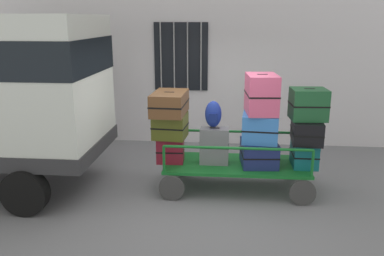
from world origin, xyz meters
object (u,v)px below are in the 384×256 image
(suitcase_left_top, at_px, (170,103))
(suitcase_left_bottom, at_px, (171,150))
(suitcase_left_middle, at_px, (170,126))
(suitcase_midright_top, at_px, (308,104))
(suitcase_center_top, at_px, (262,94))
(suitcase_midleft_bottom, at_px, (214,146))
(luggage_cart, at_px, (236,168))
(suitcase_center_bottom, at_px, (259,153))
(backpack, at_px, (213,114))
(suitcase_midright_bottom, at_px, (304,153))
(suitcase_center_middle, at_px, (260,127))
(suitcase_midright_middle, at_px, (307,131))

(suitcase_left_top, bearing_deg, suitcase_left_bottom, 90.00)
(suitcase_left_bottom, distance_m, suitcase_left_middle, 0.42)
(suitcase_midright_top, bearing_deg, suitcase_center_top, 177.87)
(suitcase_midleft_bottom, height_order, suitcase_midright_top, suitcase_midright_top)
(suitcase_midright_top, bearing_deg, luggage_cart, 179.35)
(suitcase_midright_top, bearing_deg, suitcase_left_top, -179.39)
(suitcase_center_bottom, bearing_deg, suitcase_center_top, 90.00)
(suitcase_center_top, xyz_separation_m, backpack, (-0.77, 0.00, -0.35))
(suitcase_midright_top, bearing_deg, suitcase_left_bottom, 179.87)
(suitcase_center_top, relative_size, suitcase_midright_bottom, 1.31)
(suitcase_left_middle, height_order, backpack, backpack)
(suitcase_center_bottom, bearing_deg, suitcase_left_middle, 179.40)
(suitcase_center_middle, bearing_deg, suitcase_center_top, 90.00)
(luggage_cart, height_order, suitcase_center_bottom, suitcase_center_bottom)
(suitcase_midright_top, bearing_deg, suitcase_center_bottom, -179.46)
(luggage_cart, xyz_separation_m, suitcase_midright_middle, (1.11, -0.04, 0.69))
(suitcase_center_top, distance_m, suitcase_midright_top, 0.76)
(suitcase_left_bottom, xyz_separation_m, suitcase_left_middle, (-0.00, 0.00, 0.42))
(luggage_cart, bearing_deg, suitcase_center_top, 2.31)
(suitcase_center_bottom, bearing_deg, suitcase_midright_bottom, 2.13)
(suitcase_midleft_bottom, bearing_deg, suitcase_midright_bottom, 1.25)
(suitcase_left_middle, xyz_separation_m, suitcase_center_middle, (1.49, 0.00, 0.01))
(suitcase_midleft_bottom, xyz_separation_m, backpack, (-0.03, 0.04, 0.53))
(luggage_cart, height_order, suitcase_left_middle, suitcase_left_middle)
(suitcase_left_bottom, xyz_separation_m, suitcase_midright_bottom, (2.23, 0.02, 0.00))
(suitcase_left_middle, bearing_deg, suitcase_center_top, 0.74)
(suitcase_left_top, height_order, suitcase_midright_middle, suitcase_left_top)
(suitcase_center_middle, relative_size, suitcase_center_top, 0.91)
(suitcase_center_middle, height_order, backpack, backpack)
(suitcase_left_bottom, bearing_deg, suitcase_midright_middle, -0.75)
(suitcase_left_middle, bearing_deg, suitcase_left_top, -90.00)
(suitcase_left_bottom, relative_size, suitcase_center_top, 0.63)
(suitcase_center_middle, xyz_separation_m, backpack, (-0.77, 0.02, 0.20))
(suitcase_center_middle, height_order, suitcase_center_top, suitcase_center_top)
(luggage_cart, relative_size, backpack, 5.62)
(suitcase_left_bottom, distance_m, suitcase_midright_top, 2.38)
(suitcase_midright_middle, bearing_deg, suitcase_left_middle, 179.15)
(suitcase_midright_bottom, height_order, backpack, backpack)
(suitcase_left_bottom, distance_m, suitcase_center_top, 1.78)
(suitcase_left_bottom, height_order, suitcase_midright_top, suitcase_midright_top)
(suitcase_left_bottom, distance_m, suitcase_center_bottom, 1.49)
(suitcase_left_middle, bearing_deg, suitcase_midleft_bottom, -1.58)
(suitcase_midright_top, xyz_separation_m, backpack, (-1.51, 0.03, -0.21))
(luggage_cart, relative_size, suitcase_midright_top, 4.22)
(suitcase_center_bottom, height_order, backpack, backpack)
(suitcase_left_top, distance_m, suitcase_midright_top, 2.23)
(backpack, bearing_deg, luggage_cart, -2.72)
(suitcase_left_bottom, height_order, suitcase_midright_bottom, same)
(suitcase_midleft_bottom, relative_size, suitcase_midright_middle, 0.86)
(suitcase_center_top, bearing_deg, suitcase_left_middle, -179.26)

